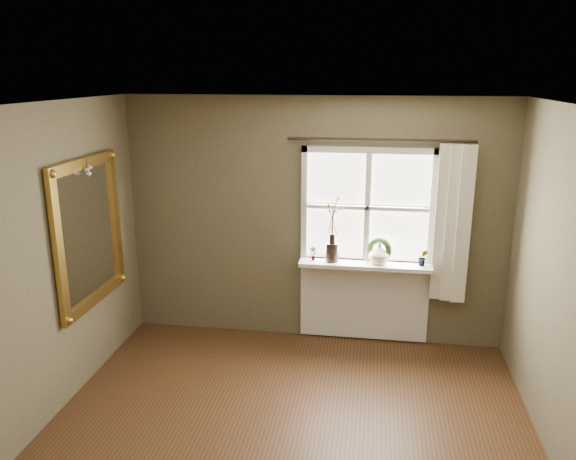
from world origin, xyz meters
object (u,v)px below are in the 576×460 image
(dark_jug, at_px, (332,252))
(gilt_mirror, at_px, (89,232))
(cream_vase, at_px, (379,253))
(wreath, at_px, (379,253))

(dark_jug, height_order, gilt_mirror, gilt_mirror)
(cream_vase, xyz_separation_m, gilt_mirror, (-2.65, -0.93, 0.37))
(cream_vase, distance_m, gilt_mirror, 2.84)
(dark_jug, distance_m, gilt_mirror, 2.39)
(cream_vase, distance_m, wreath, 0.04)
(cream_vase, height_order, gilt_mirror, gilt_mirror)
(dark_jug, xyz_separation_m, wreath, (0.48, 0.04, 0.00))
(dark_jug, relative_size, gilt_mirror, 0.14)
(wreath, relative_size, gilt_mirror, 0.19)
(dark_jug, xyz_separation_m, cream_vase, (0.48, 0.00, 0.01))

